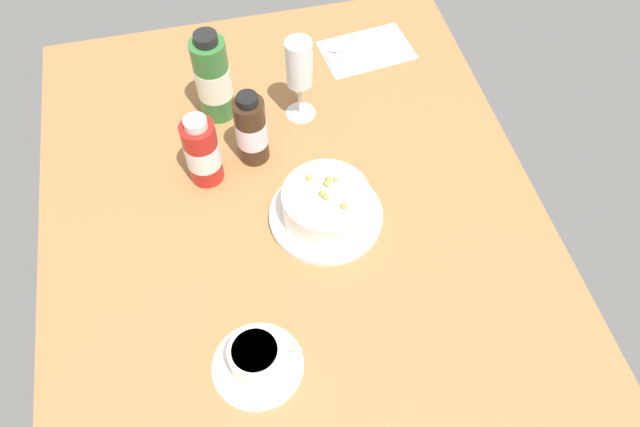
% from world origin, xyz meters
% --- Properties ---
extents(ground_plane, '(1.10, 0.84, 0.03)m').
position_xyz_m(ground_plane, '(0.00, 0.00, -0.01)').
color(ground_plane, '#9E6B3D').
extents(porridge_bowl, '(0.19, 0.19, 0.08)m').
position_xyz_m(porridge_bowl, '(0.00, -0.05, 0.03)').
color(porridge_bowl, white).
rests_on(porridge_bowl, ground_plane).
extents(cutlery_setting, '(0.14, 0.19, 0.01)m').
position_xyz_m(cutlery_setting, '(0.39, -0.23, 0.00)').
color(cutlery_setting, white).
rests_on(cutlery_setting, ground_plane).
extents(coffee_cup, '(0.13, 0.13, 0.06)m').
position_xyz_m(coffee_cup, '(-0.23, 0.10, 0.03)').
color(coffee_cup, white).
rests_on(coffee_cup, ground_plane).
extents(wine_glass, '(0.06, 0.06, 0.17)m').
position_xyz_m(wine_glass, '(0.24, -0.06, 0.12)').
color(wine_glass, white).
rests_on(wine_glass, ground_plane).
extents(sauce_bottle_brown, '(0.06, 0.06, 0.15)m').
position_xyz_m(sauce_bottle_brown, '(0.16, 0.04, 0.07)').
color(sauce_bottle_brown, '#382314').
rests_on(sauce_bottle_brown, ground_plane).
extents(sauce_bottle_red, '(0.06, 0.06, 0.14)m').
position_xyz_m(sauce_bottle_red, '(0.13, 0.13, 0.07)').
color(sauce_bottle_red, '#B21E19').
rests_on(sauce_bottle_red, ground_plane).
extents(sauce_bottle_green, '(0.06, 0.06, 0.18)m').
position_xyz_m(sauce_bottle_green, '(0.28, 0.09, 0.09)').
color(sauce_bottle_green, '#337233').
rests_on(sauce_bottle_green, ground_plane).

